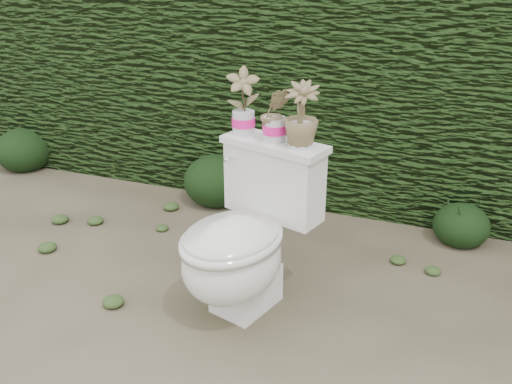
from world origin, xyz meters
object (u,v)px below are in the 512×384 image
at_px(potted_plant_left, 243,103).
at_px(toilet, 243,242).
at_px(potted_plant_center, 275,116).
at_px(potted_plant_right, 301,117).

bearing_deg(potted_plant_left, toilet, -91.54).
xyz_separation_m(toilet, potted_plant_center, (0.07, 0.23, 0.54)).
height_order(toilet, potted_plant_center, potted_plant_center).
relative_size(toilet, potted_plant_left, 2.61).
distance_m(potted_plant_center, potted_plant_right, 0.14).
height_order(toilet, potted_plant_left, potted_plant_left).
xyz_separation_m(potted_plant_center, potted_plant_right, (0.13, -0.04, 0.02)).
distance_m(toilet, potted_plant_left, 0.64).
distance_m(potted_plant_left, potted_plant_center, 0.18).
relative_size(potted_plant_left, potted_plant_center, 1.28).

